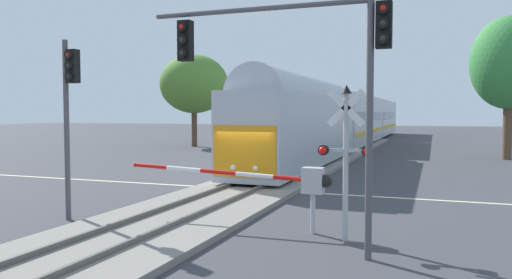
{
  "coord_description": "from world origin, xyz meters",
  "views": [
    {
      "loc": [
        7.36,
        -19.32,
        3.27
      ],
      "look_at": [
        -0.67,
        2.51,
        2.0
      ],
      "focal_mm": 34.19,
      "sensor_mm": 36.0,
      "label": 1
    }
  ],
  "objects_px": {
    "traffic_signal_near_right": "(301,57)",
    "crossing_gate_near": "(287,180)",
    "pine_left_background": "(194,84)",
    "traffic_signal_median": "(69,100)",
    "commuter_train": "(354,118)",
    "crossing_signal_mast": "(346,146)",
    "oak_far_right": "(509,63)"
  },
  "relations": [
    {
      "from": "crossing_gate_near",
      "to": "oak_far_right",
      "type": "relative_size",
      "value": 0.62
    },
    {
      "from": "commuter_train",
      "to": "traffic_signal_median",
      "type": "height_order",
      "value": "commuter_train"
    },
    {
      "from": "traffic_signal_near_right",
      "to": "traffic_signal_median",
      "type": "distance_m",
      "value": 7.57
    },
    {
      "from": "pine_left_background",
      "to": "oak_far_right",
      "type": "relative_size",
      "value": 0.89
    },
    {
      "from": "traffic_signal_near_right",
      "to": "pine_left_background",
      "type": "height_order",
      "value": "pine_left_background"
    },
    {
      "from": "commuter_train",
      "to": "pine_left_background",
      "type": "relative_size",
      "value": 6.98
    },
    {
      "from": "traffic_signal_near_right",
      "to": "commuter_train",
      "type": "bearing_deg",
      "value": 96.92
    },
    {
      "from": "oak_far_right",
      "to": "traffic_signal_near_right",
      "type": "bearing_deg",
      "value": -105.78
    },
    {
      "from": "commuter_train",
      "to": "crossing_signal_mast",
      "type": "relative_size",
      "value": 15.61
    },
    {
      "from": "traffic_signal_near_right",
      "to": "pine_left_background",
      "type": "relative_size",
      "value": 0.67
    },
    {
      "from": "crossing_gate_near",
      "to": "traffic_signal_near_right",
      "type": "height_order",
      "value": "traffic_signal_near_right"
    },
    {
      "from": "crossing_signal_mast",
      "to": "oak_far_right",
      "type": "distance_m",
      "value": 27.0
    },
    {
      "from": "commuter_train",
      "to": "traffic_signal_near_right",
      "type": "xyz_separation_m",
      "value": [
        4.45,
        -36.68,
        1.8
      ]
    },
    {
      "from": "traffic_signal_near_right",
      "to": "traffic_signal_median",
      "type": "relative_size",
      "value": 1.09
    },
    {
      "from": "commuter_train",
      "to": "traffic_signal_median",
      "type": "distance_m",
      "value": 35.85
    },
    {
      "from": "traffic_signal_median",
      "to": "commuter_train",
      "type": "bearing_deg",
      "value": 85.19
    },
    {
      "from": "crossing_signal_mast",
      "to": "traffic_signal_median",
      "type": "height_order",
      "value": "traffic_signal_median"
    },
    {
      "from": "traffic_signal_near_right",
      "to": "traffic_signal_median",
      "type": "bearing_deg",
      "value": 172.61
    },
    {
      "from": "commuter_train",
      "to": "pine_left_background",
      "type": "height_order",
      "value": "pine_left_background"
    },
    {
      "from": "commuter_train",
      "to": "crossing_gate_near",
      "type": "distance_m",
      "value": 34.98
    },
    {
      "from": "crossing_gate_near",
      "to": "oak_far_right",
      "type": "height_order",
      "value": "oak_far_right"
    },
    {
      "from": "commuter_train",
      "to": "traffic_signal_median",
      "type": "xyz_separation_m",
      "value": [
        -3.0,
        -35.71,
        0.92
      ]
    },
    {
      "from": "commuter_train",
      "to": "crossing_signal_mast",
      "type": "distance_m",
      "value": 35.66
    },
    {
      "from": "crossing_gate_near",
      "to": "crossing_signal_mast",
      "type": "relative_size",
      "value": 1.56
    },
    {
      "from": "traffic_signal_near_right",
      "to": "crossing_gate_near",
      "type": "bearing_deg",
      "value": 115.17
    },
    {
      "from": "crossing_gate_near",
      "to": "pine_left_background",
      "type": "height_order",
      "value": "pine_left_background"
    },
    {
      "from": "crossing_signal_mast",
      "to": "traffic_signal_near_right",
      "type": "distance_m",
      "value": 2.66
    },
    {
      "from": "pine_left_background",
      "to": "commuter_train",
      "type": "bearing_deg",
      "value": 20.19
    },
    {
      "from": "crossing_gate_near",
      "to": "traffic_signal_median",
      "type": "xyz_separation_m",
      "value": [
        -6.56,
        -0.94,
        2.25
      ]
    },
    {
      "from": "traffic_signal_near_right",
      "to": "oak_far_right",
      "type": "distance_m",
      "value": 28.31
    },
    {
      "from": "crossing_signal_mast",
      "to": "traffic_signal_median",
      "type": "distance_m",
      "value": 8.35
    },
    {
      "from": "crossing_signal_mast",
      "to": "commuter_train",
      "type": "bearing_deg",
      "value": 98.46
    }
  ]
}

